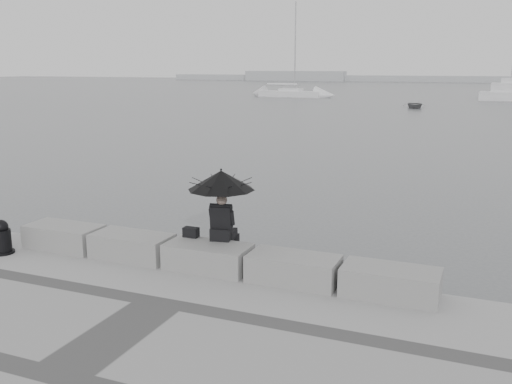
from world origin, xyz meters
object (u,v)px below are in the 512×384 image
at_px(seated_person, 221,187).
at_px(sailboat_left, 291,93).
at_px(mooring_bollard, 2,239).
at_px(dinghy, 415,105).

bearing_deg(seated_person, sailboat_left, 96.73).
xyz_separation_m(seated_person, sailboat_left, (-21.95, 67.39, -1.52)).
relative_size(mooring_bollard, dinghy, 0.21).
relative_size(sailboat_left, dinghy, 3.69).
xyz_separation_m(mooring_bollard, sailboat_left, (-17.52, 68.55, -0.30)).
xyz_separation_m(mooring_bollard, dinghy, (1.42, 53.19, -0.51)).
distance_m(seated_person, sailboat_left, 70.90).
bearing_deg(dinghy, sailboat_left, 129.49).
bearing_deg(mooring_bollard, dinghy, 88.47).
distance_m(mooring_bollard, sailboat_left, 70.75).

